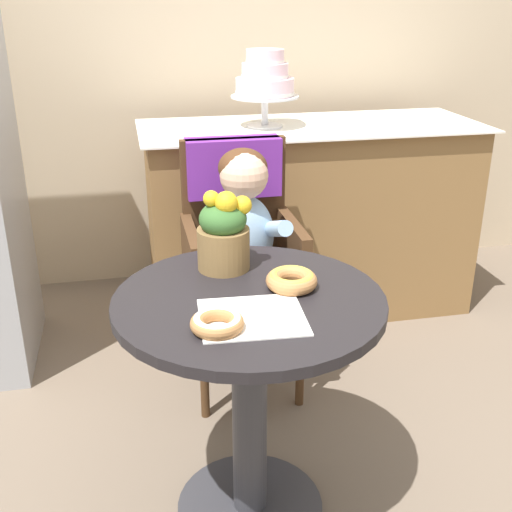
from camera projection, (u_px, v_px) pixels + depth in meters
ground_plane at (250, 508)px, 1.93m from camera, size 8.00×8.00×0.00m
back_wall at (174, 16)px, 3.08m from camera, size 4.80×0.10×2.70m
cafe_table at (249, 366)px, 1.74m from camera, size 0.72×0.72×0.72m
wicker_chair at (238, 226)px, 2.39m from camera, size 0.42×0.45×0.95m
seated_child at (246, 230)px, 2.24m from camera, size 0.27×0.32×0.73m
paper_napkin at (252, 317)px, 1.55m from camera, size 0.27×0.24×0.00m
donut_front at (217, 322)px, 1.49m from camera, size 0.13×0.13×0.04m
donut_mid at (292, 280)px, 1.70m from camera, size 0.14×0.14×0.05m
flower_vase at (224, 232)px, 1.79m from camera, size 0.16×0.15×0.24m
display_counter at (309, 218)px, 3.04m from camera, size 1.56×0.62×0.90m
tiered_cake_stand at (265, 80)px, 2.75m from camera, size 0.30×0.30×0.33m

